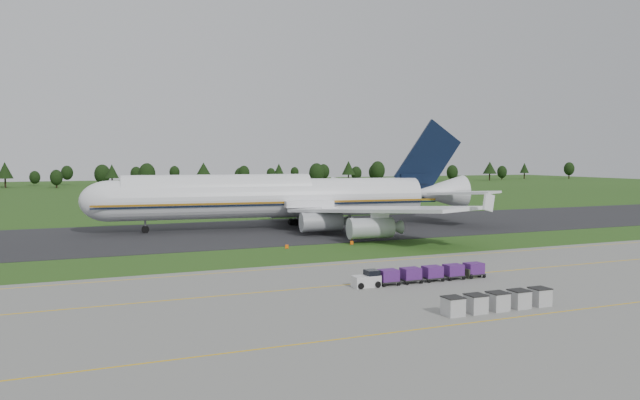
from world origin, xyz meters
name	(u,v)px	position (x,y,z in m)	size (l,w,h in m)	color
ground	(298,254)	(0.00, 0.00, 0.00)	(600.00, 600.00, 0.00)	#244815
apron	(428,307)	(0.00, -34.00, 0.03)	(300.00, 52.00, 0.06)	slate
taxiway	(244,232)	(0.00, 28.00, 0.04)	(300.00, 40.00, 0.08)	black
apron_markings	(391,292)	(0.00, -26.98, 0.06)	(300.00, 30.20, 0.01)	#E2AD0D
tree_line	(88,173)	(-19.16, 220.18, 6.18)	(532.08, 22.16, 11.55)	black
aircraft	(279,197)	(7.91, 31.15, 6.15)	(76.88, 74.31, 21.53)	white
baggage_train	(419,274)	(5.28, -23.83, 0.96)	(16.36, 1.74, 1.67)	silver
utility_cart	(471,273)	(12.24, -23.82, 0.59)	(2.17, 1.55, 1.08)	#2E3424
uld_row	(498,301)	(5.13, -37.42, 0.90)	(11.28, 1.68, 1.66)	#ACACAC
edge_markers	(320,245)	(5.84, 5.80, 0.27)	(11.37, 0.30, 0.60)	#FD5D08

